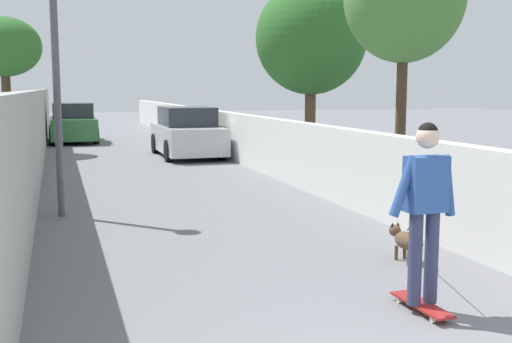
{
  "coord_description": "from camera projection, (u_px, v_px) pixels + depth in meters",
  "views": [
    {
      "loc": [
        -2.7,
        2.25,
        2.12
      ],
      "look_at": [
        5.3,
        -0.3,
        1.0
      ],
      "focal_mm": 43.98,
      "sensor_mm": 36.0,
      "label": 1
    }
  ],
  "objects": [
    {
      "name": "ground_plane",
      "position": [
        146.0,
        168.0,
        16.73
      ],
      "size": [
        80.0,
        80.0,
        0.0
      ],
      "primitive_type": "plane",
      "color": "slate"
    },
    {
      "name": "wall_left",
      "position": [
        32.0,
        138.0,
        13.87
      ],
      "size": [
        48.0,
        0.3,
        2.06
      ],
      "primitive_type": "cube",
      "color": "#999E93",
      "rests_on": "ground"
    },
    {
      "name": "fence_right",
      "position": [
        269.0,
        146.0,
        15.58
      ],
      "size": [
        48.0,
        0.3,
        1.39
      ],
      "primitive_type": "cube",
      "color": "silver",
      "rests_on": "ground"
    },
    {
      "name": "tree_right_near",
      "position": [
        311.0,
        39.0,
        16.63
      ],
      "size": [
        2.95,
        2.95,
        4.94
      ],
      "color": "brown",
      "rests_on": "ground"
    },
    {
      "name": "tree_left_mid",
      "position": [
        4.0,
        48.0,
        19.88
      ],
      "size": [
        2.32,
        2.32,
        4.37
      ],
      "color": "#473523",
      "rests_on": "ground"
    },
    {
      "name": "lamp_post",
      "position": [
        55.0,
        37.0,
        10.06
      ],
      "size": [
        0.36,
        0.36,
        4.29
      ],
      "color": "#4C4C51",
      "rests_on": "ground"
    },
    {
      "name": "skateboard",
      "position": [
        422.0,
        305.0,
        5.97
      ],
      "size": [
        0.81,
        0.22,
        0.08
      ],
      "color": "maroon",
      "rests_on": "ground"
    },
    {
      "name": "person_skateboarder",
      "position": [
        425.0,
        198.0,
        5.84
      ],
      "size": [
        0.23,
        0.71,
        1.72
      ],
      "color": "#333859",
      "rests_on": "skateboard"
    },
    {
      "name": "dog",
      "position": [
        405.0,
        240.0,
        7.67
      ],
      "size": [
        1.91,
        0.9,
        1.06
      ],
      "color": "brown",
      "rests_on": "ground"
    },
    {
      "name": "car_near",
      "position": [
        187.0,
        134.0,
        19.49
      ],
      "size": [
        4.05,
        1.8,
        1.54
      ],
      "color": "silver",
      "rests_on": "ground"
    },
    {
      "name": "car_far",
      "position": [
        73.0,
        124.0,
        24.68
      ],
      "size": [
        3.85,
        1.8,
        1.54
      ],
      "color": "#336B38",
      "rests_on": "ground"
    }
  ]
}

